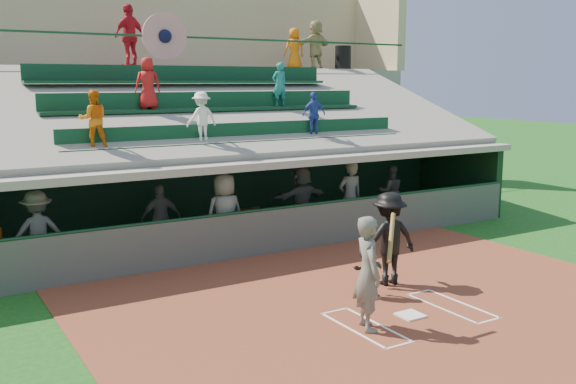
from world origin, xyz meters
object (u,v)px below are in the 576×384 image
home_plate (410,315)px  catcher (366,269)px  trash_bin (343,58)px  batter_at_plate (368,273)px

home_plate → catcher: size_ratio=0.39×
catcher → trash_bin: 14.54m
home_plate → trash_bin: size_ratio=0.45×
catcher → trash_bin: bearing=-115.3°
home_plate → batter_at_plate: (-1.03, -0.07, 0.97)m
trash_bin → batter_at_plate: bearing=-124.1°
home_plate → batter_at_plate: batter_at_plate is taller
home_plate → catcher: 1.37m
batter_at_plate → catcher: bearing=52.9°
trash_bin → home_plate: bearing=-121.0°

